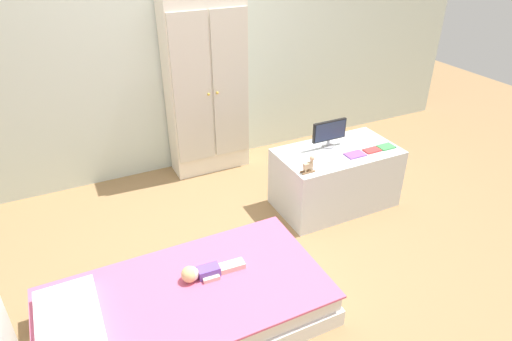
# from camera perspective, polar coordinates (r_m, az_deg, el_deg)

# --- Properties ---
(ground_plane) EXTENTS (10.00, 10.00, 0.02)m
(ground_plane) POSITION_cam_1_polar(r_m,az_deg,el_deg) (3.16, -1.45, -11.81)
(ground_plane) COLOR #99754C
(back_wall) EXTENTS (6.40, 0.05, 2.70)m
(back_wall) POSITION_cam_1_polar(r_m,az_deg,el_deg) (3.93, -11.90, 18.37)
(back_wall) COLOR silver
(back_wall) RESTS_ON ground_plane
(bed) EXTENTS (1.64, 0.86, 0.23)m
(bed) POSITION_cam_1_polar(r_m,az_deg,el_deg) (2.73, -8.90, -17.07)
(bed) COLOR white
(bed) RESTS_ON ground_plane
(pillow) EXTENTS (0.32, 0.62, 0.07)m
(pillow) POSITION_cam_1_polar(r_m,az_deg,el_deg) (2.59, -22.93, -18.09)
(pillow) COLOR white
(pillow) RESTS_ON bed
(doll) EXTENTS (0.39, 0.14, 0.10)m
(doll) POSITION_cam_1_polar(r_m,az_deg,el_deg) (2.70, -7.06, -12.92)
(doll) COLOR #6B4CB2
(doll) RESTS_ON bed
(wardrobe) EXTENTS (0.70, 0.31, 1.58)m
(wardrobe) POSITION_cam_1_polar(r_m,az_deg,el_deg) (3.98, -6.41, 10.57)
(wardrobe) COLOR white
(wardrobe) RESTS_ON ground_plane
(tv_stand) EXTENTS (0.96, 0.54, 0.50)m
(tv_stand) POSITION_cam_1_polar(r_m,az_deg,el_deg) (3.66, 10.22, -0.92)
(tv_stand) COLOR silver
(tv_stand) RESTS_ON ground_plane
(tv_monitor) EXTENTS (0.30, 0.10, 0.22)m
(tv_monitor) POSITION_cam_1_polar(r_m,az_deg,el_deg) (3.53, 9.48, 4.95)
(tv_monitor) COLOR #99999E
(tv_monitor) RESTS_ON tv_stand
(rocking_horse_toy) EXTENTS (0.11, 0.04, 0.13)m
(rocking_horse_toy) POSITION_cam_1_polar(r_m,az_deg,el_deg) (3.18, 6.88, 0.75)
(rocking_horse_toy) COLOR #8E6642
(rocking_horse_toy) RESTS_ON tv_stand
(book_purple) EXTENTS (0.15, 0.10, 0.01)m
(book_purple) POSITION_cam_1_polar(r_m,az_deg,el_deg) (3.49, 12.68, 2.03)
(book_purple) COLOR #8E51B2
(book_purple) RESTS_ON tv_stand
(book_red) EXTENTS (0.13, 0.08, 0.01)m
(book_red) POSITION_cam_1_polar(r_m,az_deg,el_deg) (3.59, 14.76, 2.55)
(book_red) COLOR #CC3838
(book_red) RESTS_ON tv_stand
(book_green) EXTENTS (0.13, 0.10, 0.01)m
(book_green) POSITION_cam_1_polar(r_m,az_deg,el_deg) (3.68, 16.48, 2.97)
(book_green) COLOR #429E51
(book_green) RESTS_ON tv_stand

